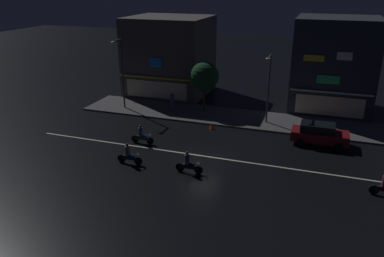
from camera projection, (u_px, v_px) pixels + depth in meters
ground_plane at (201, 156)px, 28.25m from camera, size 140.00×140.00×0.00m
lane_divider_stripe at (201, 156)px, 28.25m from camera, size 27.33×0.16×0.01m
sidewalk_far at (230, 117)px, 36.07m from camera, size 28.77×5.00×0.14m
storefront_left_block at (334, 65)px, 37.10m from camera, size 7.52×7.03×8.89m
storefront_center_block at (170, 56)px, 42.90m from camera, size 8.50×8.06×8.42m
streetlamp_west at (121, 68)px, 37.01m from camera, size 0.44×1.64×6.79m
streetlamp_mid at (269, 83)px, 33.10m from camera, size 0.44×1.64×6.11m
pedestrian_on_sidewalk at (172, 102)px, 37.49m from camera, size 0.39×0.39×1.84m
street_tree at (204, 76)px, 36.53m from camera, size 2.79×2.79×4.80m
parked_car_near_kerb at (319, 134)px, 30.01m from camera, size 4.30×1.98×1.67m
motorcycle_lead at (188, 164)px, 25.58m from camera, size 1.90×0.60×1.52m
motorcycle_following at (142, 136)px, 30.23m from camera, size 1.90×0.60×1.52m
motorcycle_opposite_lane at (129, 155)px, 26.85m from camera, size 1.90×0.60×1.52m
traffic_cone at (212, 126)px, 33.28m from camera, size 0.36×0.36×0.55m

